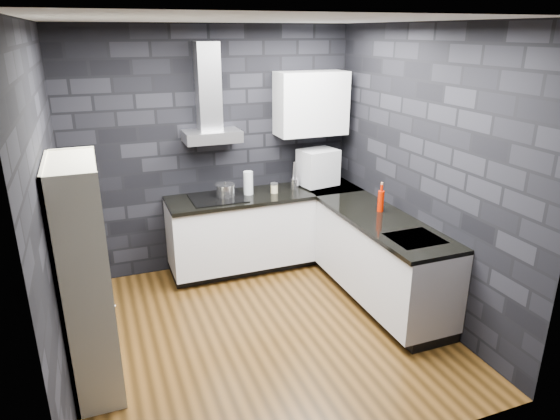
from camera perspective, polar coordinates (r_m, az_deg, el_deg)
ground at (r=4.75m, az=-2.05°, el=-13.72°), size 3.20×3.20×0.00m
ceiling at (r=3.96m, az=-2.56°, el=20.94°), size 3.20×3.20×0.00m
wall_back at (r=5.67m, az=-7.64°, el=6.67°), size 3.20×0.05×2.70m
wall_front at (r=2.78m, az=8.72°, el=-7.63°), size 3.20×0.05×2.70m
wall_left at (r=3.98m, az=-25.03°, el=-0.76°), size 0.05×3.20×2.70m
wall_right at (r=4.90m, az=16.05°, el=4.00°), size 0.05×3.20×2.70m
toekick_back at (r=5.97m, az=-1.73°, el=-5.71°), size 2.18×0.50×0.10m
toekick_right at (r=5.31m, az=11.56°, el=-9.58°), size 0.50×1.78×0.10m
counter_back_cab at (r=5.76m, az=-1.64°, el=-2.01°), size 2.20×0.60×0.76m
counter_right_cab at (r=5.10m, az=11.51°, el=-5.45°), size 0.60×1.80×0.76m
counter_back_top at (r=5.62m, az=-1.65°, el=1.74°), size 2.20×0.62×0.04m
counter_right_top at (r=4.94m, az=11.72°, el=-1.27°), size 0.62×1.80×0.04m
counter_corner_top at (r=5.93m, az=5.64°, el=2.62°), size 0.62×0.62×0.04m
hood_body at (r=5.43m, az=-7.76°, el=8.35°), size 0.60×0.34×0.12m
hood_chimney at (r=5.42m, az=-8.20°, el=13.78°), size 0.24×0.20×0.90m
upper_cabinet at (r=5.74m, az=3.58°, el=12.05°), size 0.80×0.35×0.70m
cooktop at (r=5.47m, az=-7.13°, el=1.38°), size 0.58×0.50×0.01m
sink_rim at (r=4.56m, az=15.18°, el=-3.18°), size 0.44×0.40×0.01m
pot at (r=5.49m, az=-6.26°, el=2.19°), size 0.25×0.25×0.12m
glass_vase at (r=5.55m, az=-3.64°, el=3.11°), size 0.11×0.11×0.26m
storage_jar at (r=5.61m, az=-0.66°, el=2.45°), size 0.09×0.09×0.10m
utensil_crock at (r=5.75m, az=1.68°, el=3.00°), size 0.11×0.11×0.12m
appliance_garage at (r=5.84m, az=4.37°, el=4.90°), size 0.46×0.39×0.42m
red_bottle at (r=5.11m, az=11.44°, el=0.99°), size 0.08×0.08×0.21m
bookshelf at (r=3.96m, az=-21.26°, el=-7.37°), size 0.55×0.86×1.80m
fruit_bowl at (r=3.85m, az=-21.30°, el=-7.62°), size 0.20×0.20×0.05m
book_red at (r=4.27m, az=-20.87°, el=-10.30°), size 0.18×0.02×0.24m
book_second at (r=4.30m, az=-20.77°, el=-9.76°), size 0.15×0.07×0.21m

